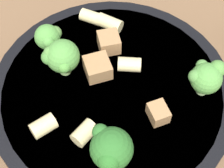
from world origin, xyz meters
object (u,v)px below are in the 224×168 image
at_px(broccoli_floret_2, 61,57).
at_px(chicken_chunk_0, 109,42).
at_px(chicken_chunk_1, 158,113).
at_px(broccoli_floret_1, 111,149).
at_px(rigatoni_0, 84,133).
at_px(rigatoni_2, 91,17).
at_px(chicken_chunk_2, 96,68).
at_px(rigatoni_1, 42,124).
at_px(pasta_bowl, 112,96).
at_px(broccoli_floret_0, 48,37).
at_px(rigatoni_3, 110,23).
at_px(broccoli_floret_3, 206,77).
at_px(rigatoni_4, 129,64).

relative_size(broccoli_floret_2, chicken_chunk_0, 1.88).
bearing_deg(chicken_chunk_1, broccoli_floret_1, 10.15).
xyz_separation_m(rigatoni_0, rigatoni_2, (-0.08, -0.11, -0.00)).
bearing_deg(chicken_chunk_2, broccoli_floret_1, 63.84).
bearing_deg(broccoli_floret_2, rigatoni_2, -145.59).
bearing_deg(chicken_chunk_2, chicken_chunk_0, -146.30).
bearing_deg(chicken_chunk_1, rigatoni_0, -18.41).
distance_m(broccoli_floret_2, rigatoni_1, 0.07).
relative_size(pasta_bowl, broccoli_floret_0, 7.82).
relative_size(chicken_chunk_0, chicken_chunk_1, 1.12).
height_order(pasta_bowl, rigatoni_3, rigatoni_3).
relative_size(broccoli_floret_0, rigatoni_2, 1.34).
distance_m(broccoli_floret_2, chicken_chunk_1, 0.11).
xyz_separation_m(broccoli_floret_1, rigatoni_1, (0.03, -0.06, -0.02)).
distance_m(broccoli_floret_0, chicken_chunk_1, 0.14).
bearing_deg(pasta_bowl, chicken_chunk_2, -85.66).
xyz_separation_m(pasta_bowl, rigatoni_2, (-0.03, -0.09, 0.02)).
xyz_separation_m(broccoli_floret_0, rigatoni_3, (-0.07, 0.01, -0.01)).
bearing_deg(rigatoni_2, chicken_chunk_2, 60.60).
height_order(broccoli_floret_2, rigatoni_3, broccoli_floret_2).
xyz_separation_m(broccoli_floret_1, rigatoni_3, (-0.09, -0.13, -0.02)).
xyz_separation_m(broccoli_floret_3, rigatoni_2, (0.04, -0.14, -0.02)).
xyz_separation_m(rigatoni_1, chicken_chunk_2, (-0.07, -0.02, 0.00)).
bearing_deg(broccoli_floret_1, rigatoni_2, -117.55).
bearing_deg(pasta_bowl, chicken_chunk_0, -121.63).
height_order(rigatoni_0, chicken_chunk_1, same).
xyz_separation_m(chicken_chunk_1, chicken_chunk_2, (0.02, -0.07, 0.00)).
bearing_deg(broccoli_floret_2, broccoli_floret_1, 81.25).
xyz_separation_m(pasta_bowl, broccoli_floret_2, (0.03, -0.05, 0.04)).
xyz_separation_m(broccoli_floret_3, chicken_chunk_1, (0.05, -0.00, -0.02)).
relative_size(rigatoni_1, rigatoni_3, 0.84).
relative_size(rigatoni_3, chicken_chunk_1, 1.36).
relative_size(pasta_bowl, broccoli_floret_1, 5.37).
bearing_deg(rigatoni_2, rigatoni_4, 86.84).
bearing_deg(rigatoni_4, broccoli_floret_0, -53.28).
distance_m(rigatoni_4, chicken_chunk_2, 0.03).
bearing_deg(broccoli_floret_1, pasta_bowl, -125.96).
bearing_deg(broccoli_floret_1, broccoli_floret_2, -98.75).
height_order(rigatoni_2, rigatoni_4, same).
bearing_deg(rigatoni_4, rigatoni_1, 4.53).
relative_size(broccoli_floret_3, rigatoni_0, 1.72).
relative_size(pasta_bowl, chicken_chunk_1, 12.14).
height_order(rigatoni_0, chicken_chunk_2, chicken_chunk_2).
distance_m(pasta_bowl, chicken_chunk_2, 0.03).
xyz_separation_m(pasta_bowl, broccoli_floret_1, (0.04, 0.06, 0.04)).
bearing_deg(pasta_bowl, rigatoni_3, -123.31).
bearing_deg(chicken_chunk_2, broccoli_floret_3, 133.90).
height_order(broccoli_floret_0, broccoli_floret_3, broccoli_floret_3).
relative_size(broccoli_floret_3, rigatoni_1, 1.65).
bearing_deg(chicken_chunk_0, pasta_bowl, 58.37).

